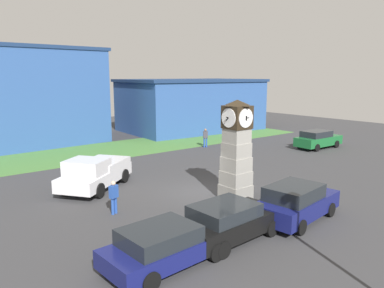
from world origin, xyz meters
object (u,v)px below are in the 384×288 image
object	(u,v)px
bollard_near_tower	(294,219)
pedestrian_near_bench	(205,137)
pickup_truck	(95,172)
pedestrian_crossing_lot	(114,195)
bollard_mid_row	(287,204)
clock_tower	(236,152)
car_near_tower	(229,221)
car_by_building	(296,202)
car_far_lot	(318,139)
car_navy_sedan	(165,245)

from	to	relation	value
bollard_near_tower	pedestrian_near_bench	distance (m)	18.07
pickup_truck	pedestrian_crossing_lot	world-z (taller)	pickup_truck
pedestrian_crossing_lot	bollard_near_tower	bearing A→B (deg)	-50.22
bollard_mid_row	pedestrian_near_bench	size ratio (longest dim) A/B	0.63
bollard_near_tower	bollard_mid_row	world-z (taller)	bollard_mid_row
clock_tower	bollard_near_tower	size ratio (longest dim) A/B	6.06
bollard_near_tower	car_near_tower	xyz separation A→B (m)	(-2.87, 0.94, 0.33)
bollard_mid_row	car_by_building	size ratio (longest dim) A/B	0.22
car_far_lot	pedestrian_near_bench	world-z (taller)	pedestrian_near_bench
car_near_tower	clock_tower	bearing A→B (deg)	42.01
clock_tower	pedestrian_near_bench	bearing A→B (deg)	56.05
car_near_tower	car_by_building	size ratio (longest dim) A/B	0.97
car_navy_sedan	pedestrian_crossing_lot	bearing A→B (deg)	81.15
pedestrian_crossing_lot	pickup_truck	bearing A→B (deg)	76.80
clock_tower	pedestrian_crossing_lot	size ratio (longest dim) A/B	3.25
bollard_mid_row	car_by_building	xyz separation A→B (m)	(-0.14, -0.58, 0.30)
bollard_near_tower	pedestrian_near_bench	size ratio (longest dim) A/B	0.51
car_far_lot	pedestrian_near_bench	size ratio (longest dim) A/B	2.78
bollard_near_tower	car_far_lot	world-z (taller)	car_far_lot
pedestrian_crossing_lot	car_far_lot	bearing A→B (deg)	8.88
clock_tower	car_by_building	xyz separation A→B (m)	(-0.01, -3.75, -1.64)
bollard_near_tower	bollard_mid_row	distance (m)	1.46
car_navy_sedan	pickup_truck	distance (m)	9.80
car_by_building	pedestrian_crossing_lot	world-z (taller)	car_by_building
car_navy_sedan	pedestrian_crossing_lot	distance (m)	5.45
bollard_near_tower	pedestrian_near_bench	xyz separation A→B (m)	(8.63, 15.87, 0.52)
bollard_mid_row	car_far_lot	bearing A→B (deg)	28.98
bollard_mid_row	car_far_lot	world-z (taller)	car_far_lot
car_far_lot	pedestrian_near_bench	xyz separation A→B (m)	(-7.45, 6.39, 0.16)
car_navy_sedan	pickup_truck	size ratio (longest dim) A/B	0.86
car_navy_sedan	car_far_lot	bearing A→B (deg)	21.53
pickup_truck	clock_tower	bearing A→B (deg)	-51.02
car_navy_sedan	car_by_building	bearing A→B (deg)	-2.12
car_by_building	car_far_lot	size ratio (longest dim) A/B	1.01
bollard_mid_row	pedestrian_near_bench	xyz separation A→B (m)	(7.67, 14.77, 0.42)
pedestrian_near_bench	pickup_truck	bearing A→B (deg)	-156.81
pickup_truck	car_navy_sedan	bearing A→B (deg)	-100.78
car_by_building	car_far_lot	bearing A→B (deg)	30.38
car_by_building	car_near_tower	bearing A→B (deg)	173.49
car_by_building	car_far_lot	world-z (taller)	car_by_building
car_near_tower	pedestrian_crossing_lot	world-z (taller)	pedestrian_crossing_lot
clock_tower	car_navy_sedan	xyz separation A→B (m)	(-6.79, -3.50, -1.73)
pickup_truck	pedestrian_near_bench	xyz separation A→B (m)	(12.76, 5.47, 0.02)
car_navy_sedan	pedestrian_near_bench	bearing A→B (deg)	45.95
clock_tower	pedestrian_near_bench	xyz separation A→B (m)	(7.80, 11.59, -1.51)
bollard_mid_row	car_navy_sedan	world-z (taller)	car_navy_sedan
car_far_lot	pedestrian_crossing_lot	bearing A→B (deg)	-171.12
car_by_building	pedestrian_near_bench	size ratio (longest dim) A/B	2.80
clock_tower	pedestrian_near_bench	distance (m)	14.06
car_by_building	pedestrian_near_bench	world-z (taller)	pedestrian_near_bench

